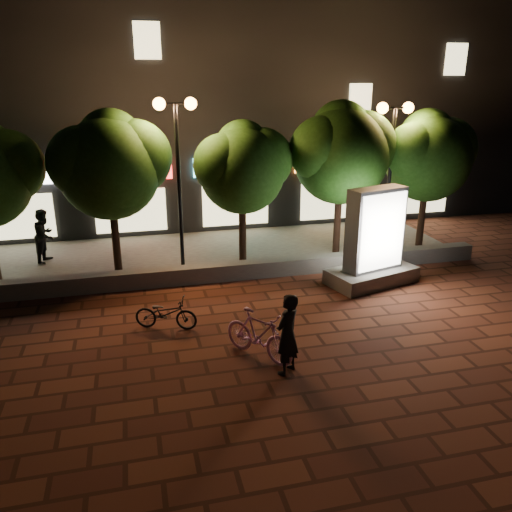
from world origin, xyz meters
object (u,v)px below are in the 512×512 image
object	(u,v)px
tree_left	(111,162)
rider	(287,334)
tree_far_right	(429,153)
street_lamp_right	(393,139)
street_lamp_left	(177,141)
ad_kiosk	(374,246)
pedestrian	(45,235)
tree_mid	(243,165)
scooter_parked	(166,313)
scooter_pink	(259,335)
tree_right	(342,150)

from	to	relation	value
tree_left	rider	world-z (taller)	tree_left
tree_far_right	street_lamp_right	bearing A→B (deg)	-170.39
street_lamp_left	street_lamp_right	distance (m)	7.00
ad_kiosk	rider	xyz separation A→B (m)	(-3.91, -4.14, -0.28)
pedestrian	tree_mid	bearing A→B (deg)	-84.95
street_lamp_left	pedestrian	world-z (taller)	street_lamp_left
ad_kiosk	rider	world-z (taller)	ad_kiosk
tree_far_right	pedestrian	bearing A→B (deg)	173.94
scooter_parked	scooter_pink	bearing A→B (deg)	-114.77
tree_right	scooter_pink	distance (m)	8.12
street_lamp_right	pedestrian	bearing A→B (deg)	171.79
scooter_pink	street_lamp_left	bearing A→B (deg)	63.06
tree_far_right	rider	bearing A→B (deg)	-136.04
tree_left	street_lamp_left	distance (m)	2.05
tree_left	tree_right	world-z (taller)	tree_right
street_lamp_left	street_lamp_right	xyz separation A→B (m)	(7.00, 0.00, -0.13)
tree_mid	tree_far_right	distance (m)	6.50
tree_far_right	tree_left	bearing A→B (deg)	180.00
tree_mid	scooter_parked	bearing A→B (deg)	-123.90
ad_kiosk	pedestrian	bearing A→B (deg)	156.88
scooter_parked	pedestrian	xyz separation A→B (m)	(-3.43, 5.65, 0.55)
ad_kiosk	rider	distance (m)	5.70
tree_left	rider	size ratio (longest dim) A/B	2.81
street_lamp_right	rider	size ratio (longest dim) A/B	2.86
tree_mid	rider	distance (m)	7.29
tree_right	scooter_parked	xyz separation A→B (m)	(-6.19, -4.29, -3.16)
tree_mid	ad_kiosk	size ratio (longest dim) A/B	1.55
tree_right	tree_far_right	bearing A→B (deg)	-0.00
street_lamp_left	rider	bearing A→B (deg)	-77.84
ad_kiosk	scooter_parked	bearing A→B (deg)	-165.84
tree_mid	scooter_parked	xyz separation A→B (m)	(-2.88, -4.29, -2.81)
tree_left	street_lamp_left	world-z (taller)	street_lamp_left
tree_mid	tree_right	bearing A→B (deg)	0.00
tree_mid	ad_kiosk	xyz separation A→B (m)	(3.29, -2.74, -2.06)
ad_kiosk	scooter_pink	size ratio (longest dim) A/B	1.60
tree_mid	scooter_parked	world-z (taller)	tree_mid
scooter_pink	scooter_parked	world-z (taller)	scooter_pink
tree_mid	tree_right	xyz separation A→B (m)	(3.31, 0.00, 0.35)
street_lamp_left	pedestrian	xyz separation A→B (m)	(-4.26, 1.62, -3.07)
scooter_pink	scooter_parked	bearing A→B (deg)	97.96
tree_right	pedestrian	world-z (taller)	tree_right
rider	pedestrian	size ratio (longest dim) A/B	1.00
tree_left	tree_far_right	bearing A→B (deg)	-0.00
scooter_parked	tree_left	bearing A→B (deg)	35.12
street_lamp_left	pedestrian	bearing A→B (deg)	159.14
tree_right	street_lamp_right	xyz separation A→B (m)	(1.64, -0.26, 0.33)
ad_kiosk	tree_left	bearing A→B (deg)	159.41
scooter_parked	pedestrian	world-z (taller)	pedestrian
street_lamp_left	scooter_pink	distance (m)	6.92
tree_right	street_lamp_left	bearing A→B (deg)	-177.19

